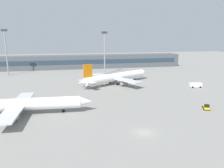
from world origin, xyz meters
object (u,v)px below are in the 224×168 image
airplane_near (22,105)px  service_van_white (196,85)px  airplane_mid (117,77)px  floodlight_tower_west (6,49)px  floodlight_tower_east (105,50)px  baggage_tug_yellow (206,107)px

airplane_near → service_van_white: bearing=16.6°
airplane_mid → service_van_white: airplane_mid is taller
airplane_mid → floodlight_tower_west: bearing=148.0°
floodlight_tower_east → floodlight_tower_west: bearing=170.9°
airplane_near → airplane_mid: bearing=44.1°
service_van_white → baggage_tug_yellow: bearing=-116.5°
floodlight_tower_west → floodlight_tower_east: (54.35, -8.71, -0.63)m
service_van_white → floodlight_tower_west: size_ratio=0.21×
baggage_tug_yellow → service_van_white: service_van_white is taller
floodlight_tower_west → airplane_near: bearing=-74.4°
baggage_tug_yellow → floodlight_tower_west: 107.32m
airplane_near → floodlight_tower_east: bearing=60.2°
airplane_mid → service_van_white: size_ratio=7.15×
baggage_tug_yellow → floodlight_tower_east: 71.84m
airplane_near → airplane_mid: size_ratio=1.04×
floodlight_tower_east → baggage_tug_yellow: bearing=-73.9°
service_van_white → floodlight_tower_east: size_ratio=0.22×
baggage_tug_yellow → floodlight_tower_west: floodlight_tower_west is taller
baggage_tug_yellow → floodlight_tower_east: size_ratio=0.16×
airplane_mid → baggage_tug_yellow: 45.70m
floodlight_tower_west → floodlight_tower_east: bearing=-9.1°
airplane_mid → floodlight_tower_east: 28.28m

